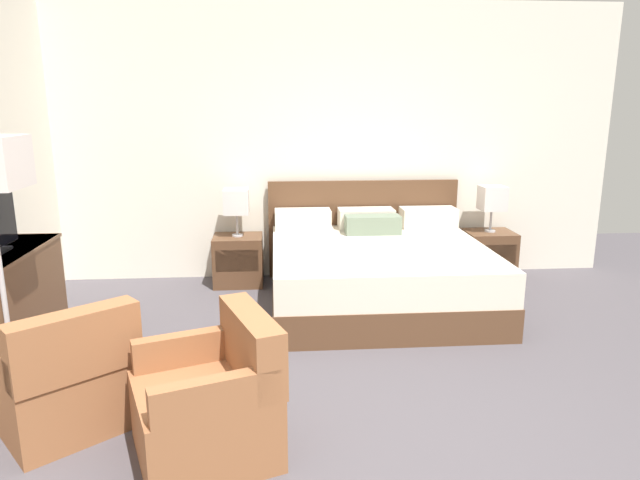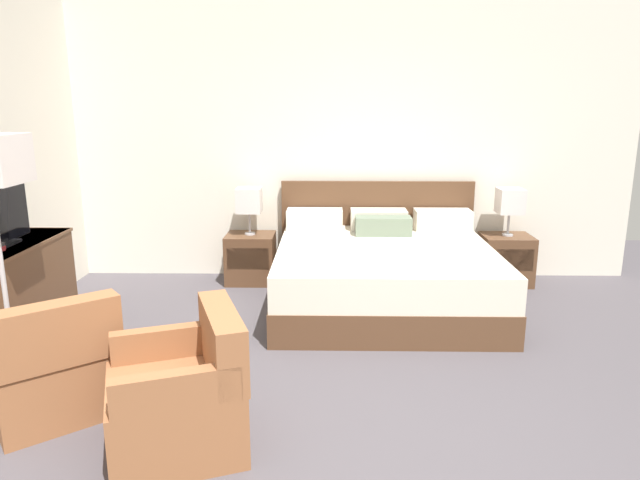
{
  "view_description": "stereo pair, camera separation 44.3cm",
  "coord_description": "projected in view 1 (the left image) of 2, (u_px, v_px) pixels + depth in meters",
  "views": [
    {
      "loc": [
        -0.39,
        -2.64,
        1.83
      ],
      "look_at": [
        -0.03,
        1.84,
        0.75
      ],
      "focal_mm": 32.0,
      "sensor_mm": 36.0,
      "label": 1
    },
    {
      "loc": [
        0.05,
        -2.65,
        1.83
      ],
      "look_at": [
        -0.03,
        1.84,
        0.75
      ],
      "focal_mm": 32.0,
      "sensor_mm": 36.0,
      "label": 2
    }
  ],
  "objects": [
    {
      "name": "table_lamp_left",
      "position": [
        236.0,
        202.0,
        5.74
      ],
      "size": [
        0.25,
        0.25,
        0.48
      ],
      "color": "#B7B7BC",
      "rests_on": "nightstand_left"
    },
    {
      "name": "nightstand_right",
      "position": [
        488.0,
        255.0,
        6.08
      ],
      "size": [
        0.5,
        0.43,
        0.51
      ],
      "color": "brown",
      "rests_on": "ground"
    },
    {
      "name": "wall_back",
      "position": [
        311.0,
        143.0,
        5.96
      ],
      "size": [
        6.45,
        0.06,
        2.84
      ],
      "primitive_type": "cube",
      "color": "silver",
      "rests_on": "ground"
    },
    {
      "name": "bed",
      "position": [
        377.0,
        271.0,
        5.3
      ],
      "size": [
        2.02,
        1.95,
        1.04
      ],
      "color": "brown",
      "rests_on": "ground"
    },
    {
      "name": "table_lamp_right",
      "position": [
        492.0,
        199.0,
        5.94
      ],
      "size": [
        0.25,
        0.25,
        0.48
      ],
      "color": "#B7B7BC",
      "rests_on": "nightstand_right"
    },
    {
      "name": "armchair_companion",
      "position": [
        212.0,
        404.0,
        3.01
      ],
      "size": [
        0.88,
        0.87,
        0.76
      ],
      "color": "#935B38",
      "rests_on": "ground"
    },
    {
      "name": "dresser",
      "position": [
        4.0,
        305.0,
        4.09
      ],
      "size": [
        0.51,
        1.08,
        0.83
      ],
      "color": "brown",
      "rests_on": "ground"
    },
    {
      "name": "nightstand_left",
      "position": [
        238.0,
        260.0,
        5.88
      ],
      "size": [
        0.5,
        0.43,
        0.51
      ],
      "color": "brown",
      "rests_on": "ground"
    },
    {
      "name": "armchair_by_window",
      "position": [
        66.0,
        380.0,
        3.26
      ],
      "size": [
        0.96,
        0.96,
        0.76
      ],
      "color": "#935B38",
      "rests_on": "ground"
    },
    {
      "name": "ground_plane",
      "position": [
        354.0,
        458.0,
        3.02
      ],
      "size": [
        10.06,
        10.06,
        0.0
      ],
      "primitive_type": "plane",
      "color": "#4C474C"
    }
  ]
}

